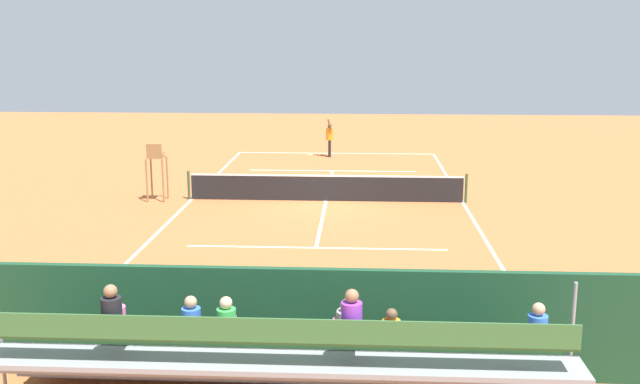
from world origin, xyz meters
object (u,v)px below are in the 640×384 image
Objects in this scene: tennis_net at (326,188)px; equipment_bag at (388,353)px; umpire_chair at (156,166)px; courtside_bench at (472,333)px; tennis_racket at (311,155)px; bleacher_stand at (282,356)px; tennis_player at (330,137)px; tennis_ball_near at (379,163)px; tennis_ball_far at (320,159)px.

tennis_net reaches higher than equipment_bag.
courtside_bench is at bearing 126.43° from umpire_chair.
tennis_racket is (-4.93, -10.69, -1.30)m from umpire_chair.
tennis_player is (0.30, -25.25, 0.05)m from bleacher_stand.
tennis_net reaches higher than tennis_ball_near.
tennis_player is (-5.91, -10.21, -0.30)m from umpire_chair.
bleacher_stand is (-0.01, 15.35, 0.46)m from tennis_net.
courtside_bench is at bearing 100.36° from tennis_ball_far.
tennis_ball_near is (1.24, -21.23, -0.53)m from courtside_bench.
tennis_racket is at bearing -35.42° from tennis_ball_near.
tennis_ball_near is 3.02m from tennis_ball_far.
tennis_ball_far is (2.50, -22.40, -0.15)m from equipment_bag.
tennis_ball_near is (-3.39, 2.41, 0.02)m from tennis_racket.
tennis_ball_near is at bearing -104.93° from tennis_net.
tennis_net is at bearing -89.95° from bleacher_stand.
tennis_ball_far is (0.72, -24.36, -0.93)m from bleacher_stand.
tennis_racket is at bearing -78.93° from courtside_bench.
tennis_player is at bearing -89.32° from bleacher_stand.
tennis_net is 156.06× the size of tennis_ball_far.
tennis_racket is at bearing -87.15° from bleacher_stand.
tennis_ball_far is (2.83, -1.05, 0.00)m from tennis_ball_near.
umpire_chair reaches higher than tennis_ball_far.
bleacher_stand is at bearing 90.05° from tennis_net.
courtside_bench is at bearing 98.95° from tennis_player.
tennis_player is (0.29, -9.89, 0.51)m from tennis_net.
tennis_ball_near is at bearing -95.17° from bleacher_stand.
bleacher_stand is 137.27× the size of tennis_ball_near.
bleacher_stand reaches higher than courtside_bench.
courtside_bench is 23.46m from tennis_player.
umpire_chair is (6.20, 0.32, 0.81)m from tennis_net.
equipment_bag is at bearing 89.11° from tennis_ball_near.
bleacher_stand is 25.77m from tennis_racket.
tennis_ball_near is (-2.11, -23.31, -0.93)m from bleacher_stand.
tennis_ball_near is at bearing -86.66° from courtside_bench.
tennis_net is at bearing 91.66° from tennis_player.
courtside_bench is 0.93× the size of tennis_player.
tennis_player is at bearing -81.05° from courtside_bench.
equipment_bag is 13.64× the size of tennis_ball_far.
tennis_player is at bearing -38.82° from tennis_ball_near.
tennis_ball_far is (-0.55, 1.36, 0.02)m from tennis_racket.
umpire_chair is at bearing -58.58° from equipment_bag.
bleacher_stand is 10.07× the size of equipment_bag.
equipment_bag is 23.40m from tennis_player.
courtside_bench is at bearing -148.12° from bleacher_stand.
courtside_bench reaches higher than tennis_ball_near.
bleacher_stand reaches higher than tennis_player.
tennis_net is at bearing -177.05° from umpire_chair.
tennis_player is (3.65, -23.17, 0.46)m from courtside_bench.
umpire_chair is 11.81m from tennis_ball_near.
tennis_ball_far is (-5.49, -9.32, -1.28)m from umpire_chair.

